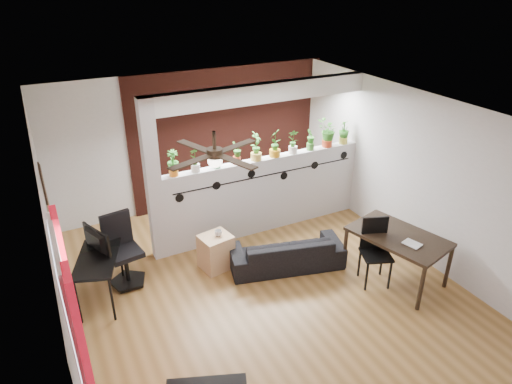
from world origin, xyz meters
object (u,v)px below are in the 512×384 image
object	(u,v)px
potted_plant_4	(256,145)
potted_plant_8	(328,133)
potted_plant_9	(344,131)
cup	(218,233)
potted_plant_7	(311,139)
potted_plant_6	(293,141)
folding_chair	(375,245)
ceiling_fan	(215,156)
dining_table	(398,240)
potted_plant_0	(173,162)
office_chair	(123,254)
potted_plant_2	(216,156)
cube_shelf	(216,252)
potted_plant_5	(275,142)
computer_desk	(97,262)
potted_plant_3	(237,152)
sofa	(286,252)
potted_plant_1	(195,159)

from	to	relation	value
potted_plant_4	potted_plant_8	bearing A→B (deg)	-0.00
potted_plant_9	cup	distance (m)	3.00
potted_plant_7	potted_plant_9	bearing A→B (deg)	0.00
potted_plant_6	potted_plant_7	size ratio (longest dim) A/B	1.10
folding_chair	ceiling_fan	bearing A→B (deg)	174.60
cup	dining_table	distance (m)	2.64
potted_plant_8	dining_table	world-z (taller)	potted_plant_8
potted_plant_4	potted_plant_7	size ratio (longest dim) A/B	1.29
potted_plant_0	folding_chair	xyz separation A→B (m)	(2.31, -2.02, -0.97)
potted_plant_4	office_chair	world-z (taller)	potted_plant_4
potted_plant_2	cube_shelf	world-z (taller)	potted_plant_2
potted_plant_2	potted_plant_9	distance (m)	2.46
potted_plant_5	computer_desk	bearing A→B (deg)	-167.02
potted_plant_4	dining_table	world-z (taller)	potted_plant_4
cup	dining_table	xyz separation A→B (m)	(2.22, -1.44, 0.06)
office_chair	folding_chair	distance (m)	3.65
potted_plant_9	potted_plant_5	bearing A→B (deg)	-180.00
potted_plant_0	potted_plant_2	distance (m)	0.70
ceiling_fan	potted_plant_7	size ratio (longest dim) A/B	3.14
potted_plant_0	potted_plant_2	bearing A→B (deg)	0.00
potted_plant_3	sofa	xyz separation A→B (m)	(0.29, -1.15, -1.31)
sofa	potted_plant_4	bearing A→B (deg)	-78.85
potted_plant_1	potted_plant_9	distance (m)	2.81
ceiling_fan	office_chair	distance (m)	2.48
cube_shelf	computer_desk	size ratio (longest dim) A/B	0.51
potted_plant_1	potted_plant_9	size ratio (longest dim) A/B	0.93
potted_plant_1	potted_plant_5	bearing A→B (deg)	-0.00
potted_plant_0	potted_plant_8	world-z (taller)	potted_plant_8
computer_desk	potted_plant_9	bearing A→B (deg)	9.02
potted_plant_7	cube_shelf	bearing A→B (deg)	-161.39
computer_desk	potted_plant_0	bearing A→B (deg)	27.88
potted_plant_2	cup	distance (m)	1.21
potted_plant_0	computer_desk	size ratio (longest dim) A/B	0.37
potted_plant_5	cube_shelf	bearing A→B (deg)	-153.17
potted_plant_8	computer_desk	bearing A→B (deg)	-170.23
ceiling_fan	dining_table	world-z (taller)	ceiling_fan
potted_plant_1	office_chair	size ratio (longest dim) A/B	0.37
potted_plant_5	potted_plant_8	size ratio (longest dim) A/B	1.00
potted_plant_2	cup	world-z (taller)	potted_plant_2
potted_plant_5	cube_shelf	xyz separation A→B (m)	(-1.40, -0.71, -1.33)
potted_plant_1	ceiling_fan	bearing A→B (deg)	-101.65
potted_plant_2	computer_desk	xyz separation A→B (m)	(-2.06, -0.72, -0.91)
potted_plant_8	folding_chair	size ratio (longest dim) A/B	0.49
potted_plant_1	folding_chair	xyz separation A→B (m)	(1.96, -2.02, -0.97)
ceiling_fan	potted_plant_4	bearing A→B (deg)	51.64
cube_shelf	potted_plant_4	bearing A→B (deg)	23.76
computer_desk	ceiling_fan	bearing A→B (deg)	-39.05
potted_plant_6	potted_plant_4	bearing A→B (deg)	180.00
ceiling_fan	potted_plant_2	world-z (taller)	ceiling_fan
potted_plant_2	computer_desk	distance (m)	2.36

